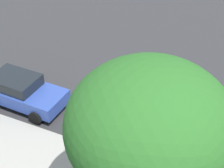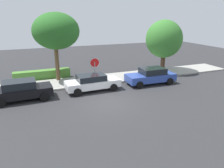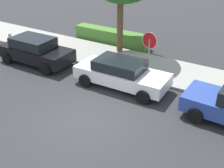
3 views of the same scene
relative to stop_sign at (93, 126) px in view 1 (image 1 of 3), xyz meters
The scene contains 5 objects.
ground_plane 4.81m from the stop_sign, 95.93° to the right, with size 60.00×60.00×0.00m, color #2D2D30.
stop_sign is the anchor object (origin of this frame).
parked_car_white 1.90m from the stop_sign, 115.39° to the right, with size 4.55×2.04×1.37m.
parked_car_blue 5.21m from the stop_sign, 18.98° to the right, with size 4.56×2.10×1.48m.
street_tree_mid_block 4.73m from the stop_sign, 140.84° to the left, with size 4.21×4.21×6.36m.
Camera 1 is at (-4.13, 12.79, 10.33)m, focal length 55.00 mm.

